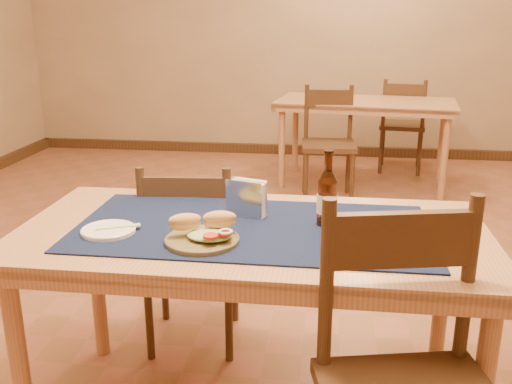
# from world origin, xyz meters

# --- Properties ---
(room) EXTENTS (6.04, 7.04, 2.84)m
(room) POSITION_xyz_m (0.00, 0.00, 1.40)
(room) COLOR #935740
(room) RESTS_ON ground
(main_table) EXTENTS (1.60, 0.80, 0.75)m
(main_table) POSITION_xyz_m (0.00, -0.80, 0.67)
(main_table) COLOR tan
(main_table) RESTS_ON ground
(placemat) EXTENTS (1.20, 0.60, 0.01)m
(placemat) POSITION_xyz_m (0.00, -0.80, 0.75)
(placemat) COLOR #101D3D
(placemat) RESTS_ON main_table
(baseboard) EXTENTS (6.00, 7.00, 0.10)m
(baseboard) POSITION_xyz_m (0.00, 0.00, 0.05)
(baseboard) COLOR #3F2A16
(baseboard) RESTS_ON ground
(back_table) EXTENTS (1.59, 0.95, 0.75)m
(back_table) POSITION_xyz_m (0.55, 2.39, 0.67)
(back_table) COLOR tan
(back_table) RESTS_ON ground
(chair_main_far) EXTENTS (0.44, 0.44, 0.87)m
(chair_main_far) POSITION_xyz_m (-0.33, -0.35, 0.45)
(chair_main_far) COLOR #3F2A16
(chair_main_far) RESTS_ON ground
(chair_back_near) EXTENTS (0.45, 0.45, 0.91)m
(chair_back_near) POSITION_xyz_m (0.25, 1.95, 0.47)
(chair_back_near) COLOR #3F2A16
(chair_back_near) RESTS_ON ground
(chair_back_far) EXTENTS (0.46, 0.46, 0.89)m
(chair_back_far) POSITION_xyz_m (0.94, 2.89, 0.46)
(chair_back_far) COLOR #3F2A16
(chair_back_far) RESTS_ON ground
(sandwich_plate) EXTENTS (0.24, 0.24, 0.09)m
(sandwich_plate) POSITION_xyz_m (-0.13, -0.95, 0.78)
(sandwich_plate) COLOR brown
(sandwich_plate) RESTS_ON placemat
(side_plate) EXTENTS (0.18, 0.18, 0.02)m
(side_plate) POSITION_xyz_m (-0.47, -0.91, 0.76)
(side_plate) COLOR white
(side_plate) RESTS_ON placemat
(fork) EXTENTS (0.14, 0.08, 0.00)m
(fork) POSITION_xyz_m (-0.43, -0.89, 0.77)
(fork) COLOR #9EE37C
(fork) RESTS_ON side_plate
(beer_bottle) EXTENTS (0.07, 0.07, 0.26)m
(beer_bottle) POSITION_xyz_m (0.25, -0.74, 0.85)
(beer_bottle) COLOR #4D250D
(beer_bottle) RESTS_ON placemat
(napkin_holder) EXTENTS (0.16, 0.10, 0.13)m
(napkin_holder) POSITION_xyz_m (-0.04, -0.68, 0.82)
(napkin_holder) COLOR silver
(napkin_holder) RESTS_ON placemat
(menu_card) EXTENTS (0.36, 0.29, 0.01)m
(menu_card) POSITION_xyz_m (0.45, -0.73, 0.76)
(menu_card) COLOR beige
(menu_card) RESTS_ON placemat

